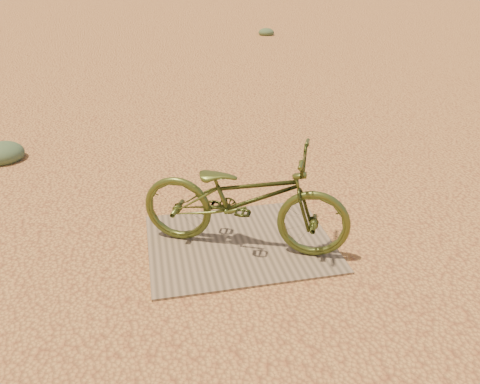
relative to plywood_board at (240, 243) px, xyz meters
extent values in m
plane|color=tan|center=(-0.04, -0.49, -0.01)|extent=(120.00, 120.00, 0.00)
cube|color=#856F56|center=(0.00, 0.00, 0.00)|extent=(1.64, 1.28, 0.02)
imported|color=#43511F|center=(0.02, -0.06, 0.49)|extent=(1.91, 1.33, 0.95)
ellipsoid|color=#57714B|center=(-2.56, 2.57, -0.01)|extent=(0.53, 0.53, 0.29)
ellipsoid|color=#57714B|center=(3.49, 12.15, -0.01)|extent=(0.52, 0.52, 0.28)
camera|label=1|loc=(-0.75, -3.49, 2.32)|focal=35.00mm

